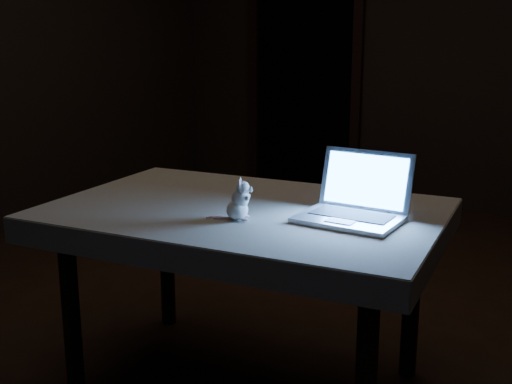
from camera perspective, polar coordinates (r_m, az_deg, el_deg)
The scene contains 7 objects.
floor at distance 3.10m, azimuth 1.04°, elevation -11.38°, with size 5.00×5.00×0.00m, color black.
back_wall at distance 5.13m, azimuth 15.70°, elevation 13.09°, with size 4.50×0.04×2.60m, color black.
doorway at distance 5.54m, azimuth 4.33°, elevation 11.13°, with size 1.06×0.36×2.13m, color black, non-canonical shape.
table at distance 2.46m, azimuth -0.96°, elevation -9.40°, with size 1.31×0.84×0.70m, color black, non-canonical shape.
tablecloth at distance 2.26m, azimuth 0.27°, elevation -3.10°, with size 1.40×0.93×0.09m, color beige, non-canonical shape.
laptop at distance 2.15m, azimuth 8.29°, elevation 0.25°, with size 0.33×0.29×0.23m, color silver, non-canonical shape.
plush_mouse at distance 2.16m, azimuth -1.68°, elevation -0.66°, with size 0.10×0.10×0.14m, color white, non-canonical shape.
Camera 1 is at (1.41, -2.43, 1.32)m, focal length 45.00 mm.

